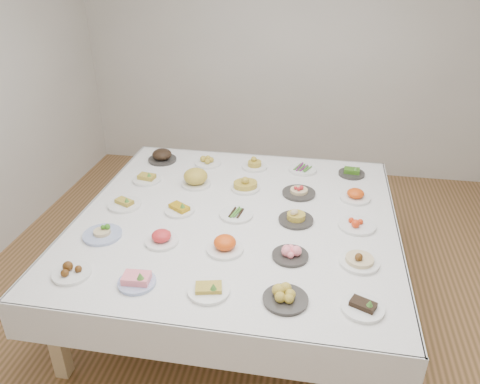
% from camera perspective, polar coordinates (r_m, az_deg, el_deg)
% --- Properties ---
extents(room_envelope, '(5.02, 5.02, 2.81)m').
position_cam_1_polar(room_envelope, '(3.12, 3.53, 14.38)').
color(room_envelope, '#97673F').
rests_on(room_envelope, ground).
extents(display_table, '(2.37, 2.37, 0.75)m').
position_cam_1_polar(display_table, '(3.55, -0.43, -3.86)').
color(display_table, white).
rests_on(display_table, ground).
extents(dish_0, '(0.24, 0.24, 0.10)m').
position_cam_1_polar(dish_0, '(3.10, -19.89, -8.90)').
color(dish_0, white).
rests_on(dish_0, display_table).
extents(dish_1, '(0.23, 0.23, 0.11)m').
position_cam_1_polar(dish_1, '(2.91, -12.52, -10.21)').
color(dish_1, '#4C66B2').
rests_on(dish_1, display_table).
extents(dish_2, '(0.25, 0.25, 0.11)m').
position_cam_1_polar(dish_2, '(2.79, -3.85, -11.44)').
color(dish_2, white).
rests_on(dish_2, display_table).
extents(dish_3, '(0.26, 0.26, 0.11)m').
position_cam_1_polar(dish_3, '(2.74, 5.59, -12.33)').
color(dish_3, '#2E2B29').
rests_on(dish_3, display_table).
extents(dish_4, '(0.24, 0.24, 0.10)m').
position_cam_1_polar(dish_4, '(2.77, 14.77, -13.14)').
color(dish_4, white).
rests_on(dish_4, display_table).
extents(dish_5, '(0.27, 0.27, 0.13)m').
position_cam_1_polar(dish_5, '(3.40, -16.51, -4.42)').
color(dish_5, '#4C66B2').
rests_on(dish_5, display_table).
extents(dish_6, '(0.23, 0.23, 0.12)m').
position_cam_1_polar(dish_6, '(3.24, -9.56, -5.35)').
color(dish_6, white).
rests_on(dish_6, display_table).
extents(dish_7, '(0.24, 0.24, 0.13)m').
position_cam_1_polar(dish_7, '(3.12, -1.86, -6.28)').
color(dish_7, white).
rests_on(dish_7, display_table).
extents(dish_8, '(0.23, 0.23, 0.10)m').
position_cam_1_polar(dish_8, '(3.08, 6.17, -7.28)').
color(dish_8, '#2E2B29').
rests_on(dish_8, display_table).
extents(dish_9, '(0.25, 0.25, 0.14)m').
position_cam_1_polar(dish_9, '(3.09, 14.44, -7.50)').
color(dish_9, white).
rests_on(dish_9, display_table).
extents(dish_10, '(0.25, 0.25, 0.10)m').
position_cam_1_polar(dish_10, '(3.75, -13.92, -1.15)').
color(dish_10, white).
rests_on(dish_10, display_table).
extents(dish_11, '(0.22, 0.22, 0.10)m').
position_cam_1_polar(dish_11, '(3.59, -7.41, -1.88)').
color(dish_11, white).
rests_on(dish_11, display_table).
extents(dish_12, '(0.25, 0.25, 0.05)m').
position_cam_1_polar(dish_12, '(3.51, -0.46, -2.64)').
color(dish_12, white).
rests_on(dish_12, display_table).
extents(dish_13, '(0.25, 0.25, 0.13)m').
position_cam_1_polar(dish_13, '(3.46, 6.86, -2.80)').
color(dish_13, '#2E2B29').
rests_on(dish_13, display_table).
extents(dish_14, '(0.27, 0.27, 0.10)m').
position_cam_1_polar(dish_14, '(3.48, 14.10, -3.59)').
color(dish_14, white).
rests_on(dish_14, display_table).
extents(dish_15, '(0.24, 0.24, 0.10)m').
position_cam_1_polar(dish_15, '(4.11, -11.29, 1.79)').
color(dish_15, white).
rests_on(dish_15, display_table).
extents(dish_16, '(0.24, 0.24, 0.15)m').
position_cam_1_polar(dish_16, '(3.96, -5.42, 1.79)').
color(dish_16, white).
rests_on(dish_16, display_table).
extents(dish_17, '(0.27, 0.26, 0.15)m').
position_cam_1_polar(dish_17, '(3.87, 0.66, 1.31)').
color(dish_17, white).
rests_on(dish_17, display_table).
extents(dish_18, '(0.27, 0.27, 0.12)m').
position_cam_1_polar(dish_18, '(3.83, 7.21, 0.38)').
color(dish_18, '#2E2B29').
rests_on(dish_18, display_table).
extents(dish_19, '(0.24, 0.24, 0.13)m').
position_cam_1_polar(dish_19, '(3.84, 13.92, -0.11)').
color(dish_19, white).
rests_on(dish_19, display_table).
extents(dish_20, '(0.26, 0.26, 0.15)m').
position_cam_1_polar(dish_20, '(4.46, -9.50, 4.58)').
color(dish_20, '#2E2B29').
rests_on(dish_20, display_table).
extents(dish_21, '(0.24, 0.24, 0.10)m').
position_cam_1_polar(dish_21, '(4.35, -3.94, 3.89)').
color(dish_21, white).
rests_on(dish_21, display_table).
extents(dish_22, '(0.22, 0.22, 0.12)m').
position_cam_1_polar(dish_22, '(4.26, 1.79, 3.53)').
color(dish_22, white).
rests_on(dish_22, display_table).
extents(dish_23, '(0.25, 0.25, 0.05)m').
position_cam_1_polar(dish_23, '(4.25, 7.65, 2.82)').
color(dish_23, white).
rests_on(dish_23, display_table).
extents(dish_24, '(0.23, 0.23, 0.09)m').
position_cam_1_polar(dish_24, '(4.25, 13.46, 2.43)').
color(dish_24, '#2E2B29').
rests_on(dish_24, display_table).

